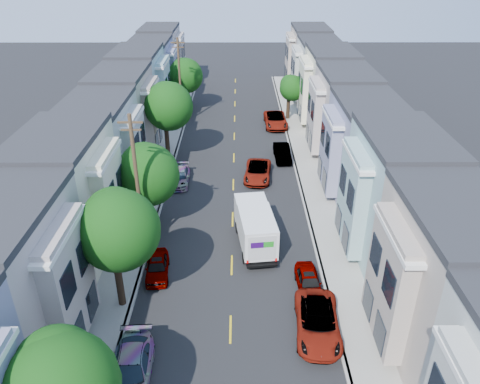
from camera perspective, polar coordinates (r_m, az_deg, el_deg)
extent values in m
plane|color=black|center=(32.41, -1.01, -8.93)|extent=(160.00, 160.00, 0.00)
cube|color=black|center=(45.27, -0.79, 2.64)|extent=(12.00, 70.00, 0.02)
cube|color=gray|center=(45.71, -8.40, 2.67)|extent=(0.30, 70.00, 0.15)
cube|color=gray|center=(45.58, 6.85, 2.71)|extent=(0.30, 70.00, 0.15)
cube|color=gray|center=(45.91, -10.01, 2.66)|extent=(2.60, 70.00, 0.15)
cube|color=gray|center=(45.76, 8.47, 2.70)|extent=(2.60, 70.00, 0.15)
cube|color=gold|center=(45.27, -0.79, 2.63)|extent=(0.12, 70.00, 0.01)
cube|color=gray|center=(46.74, -14.60, 2.52)|extent=(5.00, 70.00, 8.50)
cube|color=gray|center=(46.51, 13.10, 2.58)|extent=(5.00, 70.00, 8.50)
cylinder|color=black|center=(29.02, -14.51, -10.41)|extent=(0.44, 0.44, 3.78)
sphere|color=#13430F|center=(26.93, -14.79, -4.53)|extent=(4.70, 4.70, 4.70)
cylinder|color=black|center=(36.47, -11.37, -2.25)|extent=(0.44, 0.44, 2.82)
sphere|color=#13430F|center=(34.99, -11.36, 2.06)|extent=(4.70, 4.70, 4.70)
cylinder|color=black|center=(47.22, -8.86, 6.06)|extent=(0.44, 0.44, 4.01)
sphere|color=#13430F|center=(45.94, -8.82, 10.29)|extent=(4.70, 4.70, 4.70)
cylinder|color=black|center=(62.01, -6.88, 11.14)|extent=(0.44, 0.44, 3.07)
sphere|color=#13430F|center=(61.15, -6.76, 13.90)|extent=(4.40, 4.40, 4.40)
cylinder|color=black|center=(58.80, 5.88, 10.13)|extent=(0.44, 0.44, 2.85)
sphere|color=#13430F|center=(58.10, 6.30, 12.47)|extent=(3.10, 3.10, 3.10)
cylinder|color=#42301E|center=(32.13, -12.35, 0.56)|extent=(0.26, 0.26, 10.00)
cube|color=#42301E|center=(30.32, -13.24, 8.27)|extent=(1.60, 0.12, 0.12)
cylinder|color=#42301E|center=(56.17, -7.31, 12.99)|extent=(0.26, 0.26, 10.00)
cube|color=#42301E|center=(55.15, -7.62, 17.60)|extent=(1.60, 0.12, 0.12)
cube|color=silver|center=(32.66, 1.91, -4.80)|extent=(2.29, 4.11, 2.24)
cube|color=silver|center=(35.26, 1.75, -2.25)|extent=(2.29, 1.91, 2.06)
cube|color=black|center=(34.06, 1.83, -5.75)|extent=(2.11, 5.90, 0.23)
cube|color=#2D0A51|center=(30.79, 1.42, -6.46)|extent=(0.86, 0.04, 0.42)
cube|color=#198C1E|center=(30.83, 2.85, -6.45)|extent=(0.67, 0.04, 0.42)
cylinder|color=black|center=(32.48, 0.10, -7.88)|extent=(0.27, 0.86, 0.86)
cylinder|color=black|center=(32.55, 3.77, -7.86)|extent=(0.27, 0.86, 0.86)
cylinder|color=black|center=(35.66, 0.07, -4.23)|extent=(0.27, 0.86, 0.86)
cylinder|color=black|center=(35.73, 3.39, -4.22)|extent=(0.27, 0.86, 0.86)
imported|color=black|center=(43.45, 2.17, 2.48)|extent=(2.83, 5.26, 1.40)
imported|color=black|center=(25.51, -13.14, -20.44)|extent=(2.28, 4.91, 1.44)
imported|color=silver|center=(31.72, -10.04, -8.96)|extent=(1.86, 3.99, 1.25)
imported|color=#602714|center=(43.00, -7.37, 1.85)|extent=(1.80, 4.18, 1.25)
imported|color=#40434A|center=(27.56, 9.43, -15.40)|extent=(2.79, 5.41, 1.46)
imported|color=#BABCC0|center=(30.35, 8.37, -10.77)|extent=(1.64, 3.91, 1.25)
imported|color=black|center=(47.58, 5.17, 4.77)|extent=(1.63, 4.30, 1.42)
imported|color=#081838|center=(56.51, 4.35, 8.74)|extent=(2.70, 5.62, 1.55)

